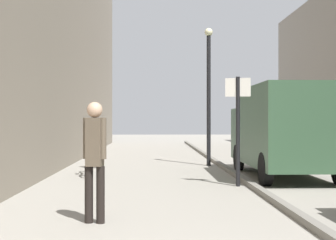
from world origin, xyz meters
name	(u,v)px	position (x,y,z in m)	size (l,w,h in m)	color
ground_plane	(177,172)	(0.00, 12.00, 0.00)	(80.00, 80.00, 0.00)	gray
kerb_strip	(229,170)	(1.58, 12.00, 0.06)	(0.16, 40.00, 0.12)	slate
pedestrian_main_foreground	(95,153)	(-1.60, 4.69, 1.06)	(0.36, 0.25, 1.84)	black
delivery_van	(283,129)	(2.89, 10.72, 1.32)	(2.04, 5.33, 2.48)	#335138
street_sign_post	(238,121)	(1.30, 8.80, 1.55)	(0.58, 0.20, 2.60)	black
lamp_post	(209,87)	(1.20, 14.16, 2.72)	(0.28, 0.28, 4.76)	black
bicycle_leaning	(87,162)	(-2.60, 11.26, 0.38)	(0.30, 1.76, 0.98)	black
cafe_chair_near_window	(94,151)	(-2.65, 13.40, 0.55)	(0.61, 0.61, 0.94)	#B7B2A8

